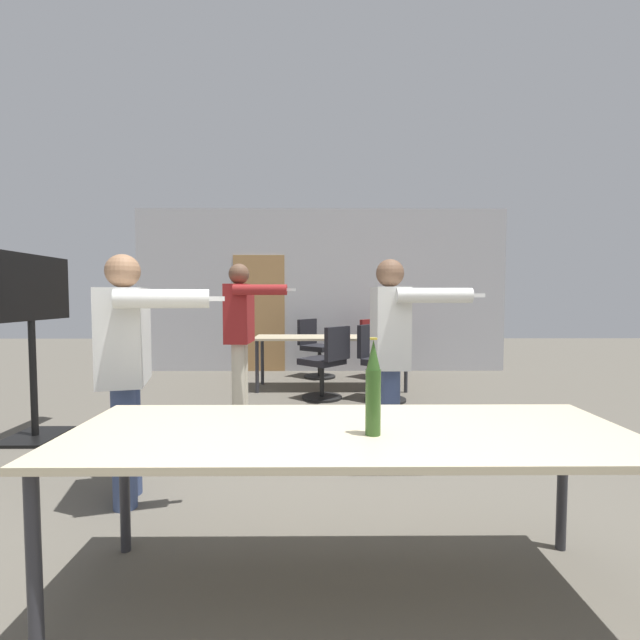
# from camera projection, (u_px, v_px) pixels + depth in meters

# --- Properties ---
(back_wall) EXTENTS (6.50, 0.12, 2.86)m
(back_wall) POSITION_uv_depth(u_px,v_px,m) (320.00, 291.00, 7.58)
(back_wall) COLOR #BCBCC1
(back_wall) RESTS_ON ground_plane
(conference_table_near) EXTENTS (2.39, 0.82, 0.75)m
(conference_table_near) POSITION_uv_depth(u_px,v_px,m) (350.00, 442.00, 1.84)
(conference_table_near) COLOR #C6B793
(conference_table_near) RESTS_ON ground_plane
(conference_table_far) EXTENTS (2.17, 0.69, 0.75)m
(conference_table_far) POSITION_uv_depth(u_px,v_px,m) (331.00, 341.00, 6.13)
(conference_table_far) COLOR #C6B793
(conference_table_far) RESTS_ON ground_plane
(tv_screen) EXTENTS (0.44, 1.14, 1.71)m
(tv_screen) POSITION_uv_depth(u_px,v_px,m) (31.00, 322.00, 3.92)
(tv_screen) COLOR black
(tv_screen) RESTS_ON ground_plane
(person_left_plaid) EXTENTS (0.85, 0.67, 1.58)m
(person_left_plaid) POSITION_uv_depth(u_px,v_px,m) (127.00, 356.00, 2.71)
(person_left_plaid) COLOR #3D4C75
(person_left_plaid) RESTS_ON ground_plane
(person_far_watching) EXTENTS (0.77, 0.69, 1.68)m
(person_far_watching) POSITION_uv_depth(u_px,v_px,m) (241.00, 325.00, 4.70)
(person_far_watching) COLOR beige
(person_far_watching) RESTS_ON ground_plane
(person_center_tall) EXTENTS (0.74, 0.65, 1.60)m
(person_center_tall) POSITION_uv_depth(u_px,v_px,m) (391.00, 343.00, 3.30)
(person_center_tall) COLOR #3D4C75
(person_center_tall) RESTS_ON ground_plane
(office_chair_mid_tucked) EXTENTS (0.69, 0.67, 0.95)m
(office_chair_mid_tucked) POSITION_uv_depth(u_px,v_px,m) (316.00, 350.00, 7.01)
(office_chair_mid_tucked) COLOR black
(office_chair_mid_tucked) RESTS_ON ground_plane
(office_chair_near_pushed) EXTENTS (0.69, 0.68, 0.95)m
(office_chair_near_pushed) POSITION_uv_depth(u_px,v_px,m) (326.00, 365.00, 5.47)
(office_chair_near_pushed) COLOR black
(office_chair_near_pushed) RESTS_ON ground_plane
(office_chair_far_left) EXTENTS (0.68, 0.69, 0.95)m
(office_chair_far_left) POSITION_uv_depth(u_px,v_px,m) (378.00, 350.00, 6.92)
(office_chair_far_left) COLOR black
(office_chair_far_left) RESTS_ON ground_plane
(office_chair_side_rolled) EXTENTS (0.69, 0.67, 0.96)m
(office_chair_side_rolled) POSITION_uv_depth(u_px,v_px,m) (380.00, 364.00, 5.44)
(office_chair_side_rolled) COLOR black
(office_chair_side_rolled) RESTS_ON ground_plane
(beer_bottle) EXTENTS (0.06, 0.06, 0.40)m
(beer_bottle) POSITION_uv_depth(u_px,v_px,m) (373.00, 389.00, 1.75)
(beer_bottle) COLOR #2D511E
(beer_bottle) RESTS_ON conference_table_near
(drink_cup) EXTENTS (0.08, 0.08, 0.12)m
(drink_cup) POSITION_uv_depth(u_px,v_px,m) (347.00, 332.00, 6.20)
(drink_cup) COLOR #E05123
(drink_cup) RESTS_ON conference_table_far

